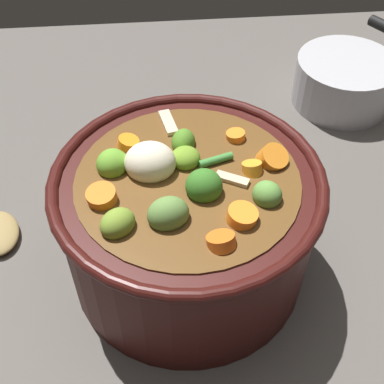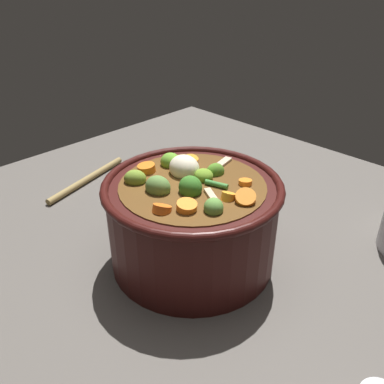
# 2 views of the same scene
# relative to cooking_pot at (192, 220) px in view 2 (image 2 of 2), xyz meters

# --- Properties ---
(ground_plane) EXTENTS (1.10, 1.10, 0.00)m
(ground_plane) POSITION_rel_cooking_pot_xyz_m (-0.00, 0.00, -0.07)
(ground_plane) COLOR #514C47
(cooking_pot) EXTENTS (0.27, 0.27, 0.16)m
(cooking_pot) POSITION_rel_cooking_pot_xyz_m (0.00, 0.00, 0.00)
(cooking_pot) COLOR #38110F
(cooking_pot) RESTS_ON ground_plane
(wooden_spoon) EXTENTS (0.22, 0.19, 0.02)m
(wooden_spoon) POSITION_rel_cooking_pot_xyz_m (-0.04, -0.27, -0.07)
(wooden_spoon) COLOR olive
(wooden_spoon) RESTS_ON ground_plane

